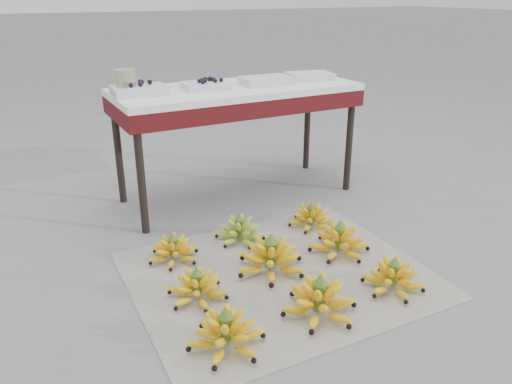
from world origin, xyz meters
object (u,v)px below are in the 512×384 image
bunch_front_center (320,301)px  tray_left (207,85)px  bunch_mid_center (271,258)px  glass_jar (126,82)px  bunch_back_left (174,251)px  newspaper_mat (278,275)px  bunch_mid_right (339,242)px  bunch_back_right (311,218)px  tray_far_right (310,76)px  bunch_back_center (240,231)px  bunch_mid_left (197,288)px  tray_far_left (139,90)px  bunch_front_right (393,278)px  bunch_front_left (226,333)px  tray_right (266,81)px  vendor_table (237,100)px

bunch_front_center → tray_left: bearing=102.9°
bunch_mid_center → glass_jar: bearing=113.8°
bunch_front_center → bunch_back_left: bearing=134.6°
newspaper_mat → glass_jar: 1.25m
glass_jar → bunch_mid_right: bearing=-52.4°
bunch_mid_right → bunch_back_right: size_ratio=1.03×
bunch_back_left → bunch_front_center: bearing=-55.0°
tray_left → tray_far_right: bearing=-0.0°
bunch_back_left → bunch_back_center: size_ratio=0.81×
bunch_mid_left → tray_left: bearing=68.4°
bunch_back_left → tray_far_left: bearing=90.6°
newspaper_mat → bunch_front_right: size_ratio=4.34×
tray_far_right → bunch_mid_center: bearing=-131.1°
bunch_mid_center → glass_jar: glass_jar is taller
bunch_mid_center → tray_left: (0.08, 0.87, 0.62)m
bunch_mid_left → bunch_back_left: bearing=91.2°
bunch_front_left → bunch_back_left: (0.04, 0.67, -0.01)m
tray_far_right → glass_jar: bearing=177.7°
bunch_front_center → tray_right: 1.43m
bunch_front_right → bunch_mid_left: bunch_front_right is taller
bunch_mid_center → bunch_back_right: bearing=38.8°
bunch_back_left → newspaper_mat: bearing=-35.8°
bunch_back_left → glass_jar: bearing=96.4°
tray_far_right → bunch_mid_right: bearing=-114.0°
vendor_table → glass_jar: 0.63m
newspaper_mat → bunch_back_center: size_ratio=3.91×
tray_left → bunch_front_right: bearing=-76.6°
bunch_mid_right → tray_right: (0.07, 0.85, 0.62)m
bunch_mid_left → tray_far_right: tray_far_right is taller
newspaper_mat → vendor_table: vendor_table is taller
bunch_front_left → tray_right: bearing=72.3°
bunch_front_right → tray_left: tray_left is taller
bunch_back_left → tray_left: 0.96m
bunch_back_left → glass_jar: size_ratio=1.98×
bunch_back_center → tray_right: 0.92m
bunch_front_right → tray_far_left: (-0.66, 1.26, 0.63)m
bunch_mid_left → tray_far_right: size_ratio=0.89×
bunch_back_center → tray_right: bearing=26.3°
bunch_mid_right → tray_left: (-0.28, 0.88, 0.62)m
vendor_table → tray_far_left: (-0.55, 0.01, 0.10)m
bunch_front_center → bunch_front_right: bunch_front_center is taller
vendor_table → bunch_front_center: bearing=-102.0°
bunch_front_right → bunch_back_center: bunch_front_right is taller
newspaper_mat → bunch_back_center: (-0.01, 0.37, 0.05)m
bunch_back_left → tray_right: tray_right is taller
bunch_front_center → bunch_mid_center: (-0.01, 0.37, 0.00)m
bunch_front_center → bunch_mid_left: size_ratio=1.39×
bunch_front_left → bunch_mid_left: 0.32m
bunch_front_right → bunch_back_right: (0.04, 0.66, -0.00)m
bunch_front_center → bunch_back_right: bearing=74.8°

